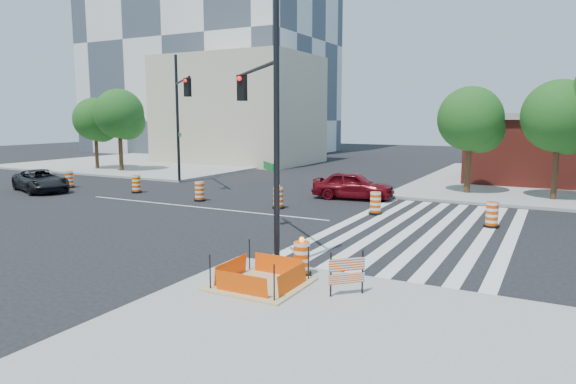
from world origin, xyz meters
name	(u,v)px	position (x,y,z in m)	size (l,w,h in m)	color
ground	(198,207)	(0.00, 0.00, 0.00)	(120.00, 120.00, 0.00)	black
sidewalk_nw	(164,162)	(-18.00, 18.00, 0.07)	(22.00, 22.00, 0.15)	gray
crosswalk_east	(423,230)	(10.95, 0.00, 0.01)	(6.75, 13.50, 0.01)	silver
lane_centerline	(198,207)	(0.00, 0.00, 0.01)	(14.00, 0.12, 0.01)	silver
excavation_pit	(261,282)	(9.00, -9.00, 0.22)	(2.20, 2.20, 0.90)	tan
beige_midrise	(239,110)	(-12.00, 22.00, 5.00)	(14.00, 10.00, 10.00)	#C1B693
red_coupe	(353,185)	(5.81, 5.93, 0.74)	(1.75, 4.34, 1.48)	#5F0810
dark_suv	(41,181)	(-11.49, -0.06, 0.65)	(2.14, 4.65, 1.29)	black
signal_pole_se	(263,111)	(7.39, -6.11, 4.53)	(4.00, 4.06, 7.37)	black
signal_pole_nw	(180,106)	(-5.71, 5.81, 5.03)	(4.60, 4.36, 8.20)	black
pit_drum	(302,260)	(9.55, -7.79, 0.59)	(0.54, 0.54, 1.06)	black
barricade	(347,271)	(11.18, -8.65, 0.74)	(0.68, 0.67, 1.07)	#E44904
tree_north_a	(96,122)	(-18.15, 10.16, 3.97)	(3.48, 3.48, 5.91)	#382314
tree_north_b	(120,117)	(-15.26, 10.00, 4.39)	(3.85, 3.85, 6.55)	#382314
tree_north_c	(471,123)	(11.00, 10.31, 4.05)	(3.60, 3.55, 6.04)	#382314
tree_north_d	(560,120)	(15.34, 9.93, 4.20)	(3.68, 3.68, 6.25)	#382314
median_drum_0	(70,180)	(-11.38, 1.86, 0.48)	(0.60, 0.60, 1.02)	black
median_drum_1	(136,185)	(-6.11, 2.18, 0.48)	(0.60, 0.60, 1.02)	black
median_drum_2	(200,192)	(-1.05, 1.53, 0.48)	(0.60, 0.60, 1.02)	black
median_drum_3	(278,198)	(3.65, 1.55, 0.49)	(0.60, 0.60, 1.18)	black
median_drum_4	(375,204)	(8.26, 2.28, 0.48)	(0.60, 0.60, 1.02)	black
median_drum_5	(492,216)	(13.23, 1.78, 0.48)	(0.60, 0.60, 1.02)	black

